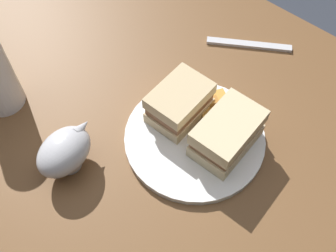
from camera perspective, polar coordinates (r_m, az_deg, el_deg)
ground_plane at (r=1.43m, az=-2.01°, el=-16.78°), size 6.00×6.00×0.00m
dining_table at (r=1.07m, az=-2.61°, el=-11.27°), size 1.10×0.91×0.75m
plate at (r=0.72m, az=3.80°, el=-1.68°), size 0.25×0.25×0.01m
sandwich_half_left at (r=0.69m, az=8.44°, el=-1.11°), size 0.08×0.13×0.07m
sandwich_half_right at (r=0.72m, az=1.66°, el=3.29°), size 0.08×0.11×0.07m
potato_wedge_front at (r=0.76m, az=7.49°, el=3.67°), size 0.04×0.04×0.02m
potato_wedge_middle at (r=0.73m, az=6.01°, el=0.58°), size 0.06×0.05×0.01m
potato_wedge_back at (r=0.72m, az=6.48°, el=-0.61°), size 0.04×0.06×0.02m
potato_wedge_left_edge at (r=0.74m, az=5.11°, el=2.92°), size 0.04×0.06×0.02m
potato_wedge_right_edge at (r=0.73m, az=8.35°, el=0.00°), size 0.04×0.04×0.02m
gravy_boat at (r=0.69m, az=-14.52°, el=-3.49°), size 0.09×0.12×0.07m
fork at (r=0.89m, az=11.46°, el=11.31°), size 0.16×0.11×0.01m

